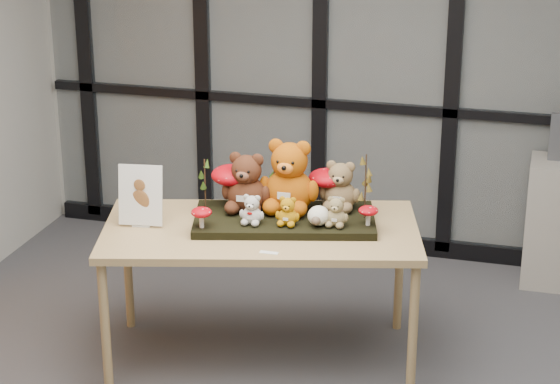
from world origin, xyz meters
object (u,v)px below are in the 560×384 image
(bear_brown_medium, at_px, (247,179))
(sign_holder, at_px, (140,198))
(bear_white_bow, at_px, (252,208))
(mushroom_back_left, at_px, (232,184))
(bear_small_yellow, at_px, (288,209))
(bear_beige_small, at_px, (336,210))
(mushroom_front_right, at_px, (368,215))
(plush_cream_hedgehog, at_px, (319,215))
(bear_pooh_yellow, at_px, (290,172))
(bear_tan_back, at_px, (340,183))
(diorama_tray, at_px, (284,220))
(mushroom_back_right, at_px, (327,186))
(display_table, at_px, (261,239))
(mushroom_front_left, at_px, (202,217))

(bear_brown_medium, height_order, sign_holder, bear_brown_medium)
(bear_white_bow, distance_m, mushroom_back_left, 0.29)
(bear_small_yellow, xyz_separation_m, mushroom_back_left, (-0.37, 0.19, 0.04))
(bear_beige_small, xyz_separation_m, mushroom_front_right, (0.16, 0.05, -0.03))
(plush_cream_hedgehog, xyz_separation_m, mushroom_back_left, (-0.53, 0.15, 0.07))
(bear_pooh_yellow, distance_m, bear_tan_back, 0.29)
(mushroom_back_left, bearing_deg, diorama_tray, -13.38)
(bear_small_yellow, xyz_separation_m, sign_holder, (-0.79, -0.12, 0.03))
(bear_brown_medium, height_order, plush_cream_hedgehog, bear_brown_medium)
(bear_tan_back, height_order, bear_small_yellow, bear_tan_back)
(mushroom_back_right, bearing_deg, bear_white_bow, -131.41)
(bear_brown_medium, bearing_deg, plush_cream_hedgehog, -28.80)
(bear_beige_small, height_order, sign_holder, sign_holder)
(bear_tan_back, xyz_separation_m, plush_cream_hedgehog, (-0.06, -0.27, -0.09))
(diorama_tray, relative_size, bear_pooh_yellow, 2.20)
(display_table, distance_m, bear_white_bow, 0.21)
(display_table, bearing_deg, mushroom_back_right, 32.40)
(mushroom_front_right, bearing_deg, bear_small_yellow, -165.39)
(plush_cream_hedgehog, height_order, mushroom_front_right, same)
(bear_tan_back, distance_m, mushroom_back_left, 0.60)
(display_table, xyz_separation_m, bear_beige_small, (0.41, 0.03, 0.20))
(bear_white_bow, relative_size, mushroom_back_right, 0.77)
(display_table, height_order, bear_brown_medium, bear_brown_medium)
(mushroom_front_left, bearing_deg, bear_white_bow, 27.90)
(bear_white_bow, xyz_separation_m, mushroom_back_right, (0.33, 0.37, 0.03))
(display_table, bearing_deg, bear_tan_back, 23.39)
(mushroom_front_right, height_order, sign_holder, sign_holder)
(bear_tan_back, relative_size, bear_white_bow, 1.69)
(bear_pooh_yellow, relative_size, mushroom_front_right, 3.78)
(diorama_tray, relative_size, mushroom_back_left, 3.78)
(plush_cream_hedgehog, relative_size, mushroom_back_right, 0.50)
(sign_holder, bearing_deg, bear_brown_medium, 19.32)
(diorama_tray, relative_size, bear_tan_back, 3.23)
(display_table, relative_size, mushroom_front_left, 15.13)
(display_table, xyz_separation_m, bear_white_bow, (-0.03, -0.05, 0.20))
(bear_small_yellow, bearing_deg, mushroom_back_left, 138.22)
(bear_tan_back, bearing_deg, bear_brown_medium, -176.10)
(mushroom_back_left, distance_m, sign_holder, 0.53)
(mushroom_back_left, height_order, mushroom_front_left, mushroom_back_left)
(sign_holder, bearing_deg, mushroom_back_left, 28.52)
(display_table, relative_size, mushroom_back_right, 7.97)
(diorama_tray, xyz_separation_m, sign_holder, (-0.74, -0.24, 0.14))
(bear_brown_medium, height_order, bear_small_yellow, bear_brown_medium)
(plush_cream_hedgehog, bearing_deg, bear_beige_small, -4.43)
(display_table, distance_m, bear_pooh_yellow, 0.40)
(bear_beige_small, bearing_deg, bear_pooh_yellow, 137.19)
(bear_brown_medium, bearing_deg, diorama_tray, -23.17)
(bear_white_bow, height_order, mushroom_back_left, mushroom_back_left)
(diorama_tray, xyz_separation_m, bear_pooh_yellow, (0.00, 0.10, 0.25))
(bear_pooh_yellow, xyz_separation_m, bear_white_bow, (-0.14, -0.25, -0.13))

